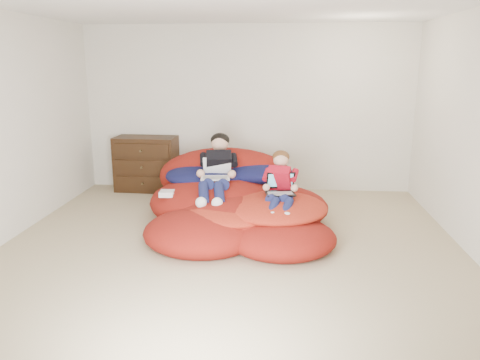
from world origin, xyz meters
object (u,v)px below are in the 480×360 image
Objects in this scene: beanbag_pile at (235,203)px; laptop_black at (280,188)px; older_boy at (217,167)px; laptop_white at (216,172)px; younger_boy at (280,183)px; dresser at (147,164)px.

beanbag_pile reaches higher than laptop_black.
older_boy reaches higher than laptop_black.
laptop_black is (0.56, -0.31, 0.29)m from beanbag_pile.
laptop_black is (0.79, -0.36, -0.08)m from laptop_white.
younger_boy is 0.85m from laptop_white.
dresser is at bearing 140.85° from younger_boy.
younger_boy is at bearing -22.00° from laptop_white.
older_boy is 3.04× the size of laptop_black.
laptop_white is at bearing -46.88° from dresser.
laptop_white reaches higher than laptop_black.
laptop_white is at bearing 158.00° from younger_boy.
beanbag_pile is 0.71m from younger_boy.
younger_boy reaches higher than laptop_white.
beanbag_pile reaches higher than laptop_white.
laptop_white is 1.02× the size of laptop_black.
dresser is at bearing 140.25° from laptop_black.
younger_boy is at bearing -25.75° from beanbag_pile.
dresser is 1.03× the size of younger_boy.
laptop_black is (2.07, -1.72, 0.13)m from dresser.
younger_boy is (2.07, -1.69, 0.18)m from dresser.
beanbag_pile is at bearing 154.25° from younger_boy.
dresser is 1.89m from laptop_white.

